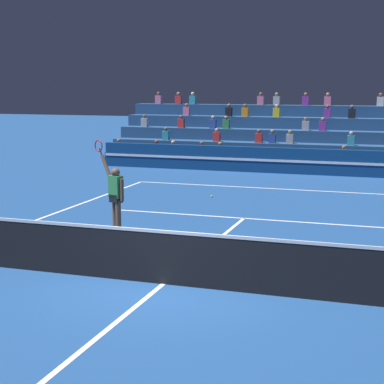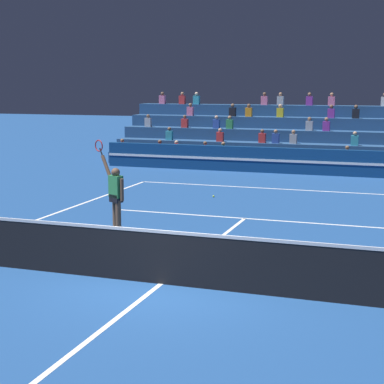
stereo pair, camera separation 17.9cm
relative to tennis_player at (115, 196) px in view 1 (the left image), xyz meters
name	(u,v)px [view 1 (the left image)]	position (x,y,z in m)	size (l,w,h in m)	color
ground_plane	(163,284)	(2.62, -3.46, -0.99)	(120.00, 120.00, 0.00)	navy
court_lines	(163,284)	(2.62, -3.46, -0.98)	(11.10, 23.90, 0.01)	white
tennis_net	(163,257)	(2.62, -3.46, -0.44)	(12.00, 0.10, 1.10)	black
sponsor_banner_wall	(299,161)	(2.62, 12.60, -0.44)	(18.00, 0.26, 1.10)	navy
bleacher_stand	(312,143)	(2.62, 16.41, 0.03)	(19.02, 4.75, 3.38)	navy
tennis_player	(115,196)	(0.00, 0.00, 0.00)	(1.05, 0.62, 2.44)	brown
tennis_ball	(212,196)	(0.74, 5.99, -0.95)	(0.07, 0.07, 0.07)	#C6DB33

